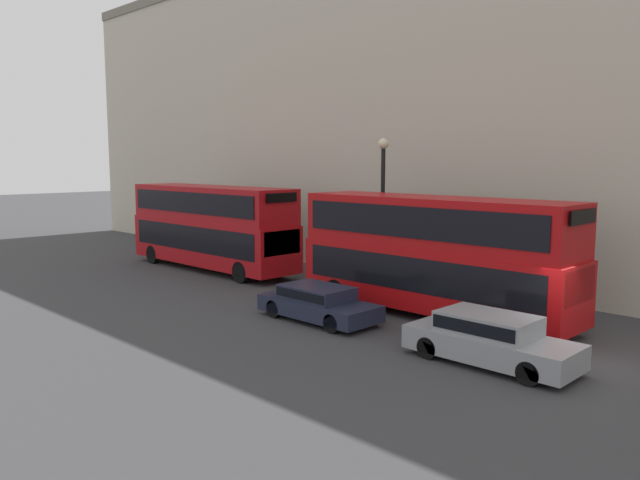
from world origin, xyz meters
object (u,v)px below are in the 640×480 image
at_px(bus_leading, 434,251).
at_px(car_dark_sedan, 490,338).
at_px(car_hatchback, 318,302).
at_px(bus_second_in_queue, 211,224).

distance_m(bus_leading, car_dark_sedan, 5.67).
xyz_separation_m(bus_leading, car_hatchback, (-3.40, 2.47, -1.72)).
height_order(bus_second_in_queue, car_dark_sedan, bus_second_in_queue).
bearing_deg(car_dark_sedan, bus_leading, 51.26).
height_order(bus_leading, car_hatchback, bus_leading).
xyz_separation_m(car_dark_sedan, car_hatchback, (0.00, 6.71, -0.09)).
distance_m(bus_second_in_queue, car_dark_sedan, 18.22).
xyz_separation_m(bus_second_in_queue, car_hatchback, (-3.40, -11.11, -1.71)).
distance_m(bus_leading, car_hatchback, 4.54).
height_order(car_dark_sedan, car_hatchback, car_dark_sedan).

